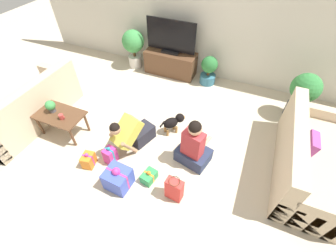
# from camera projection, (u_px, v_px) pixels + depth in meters

# --- Properties ---
(ground_plane) EXTENTS (16.00, 16.00, 0.00)m
(ground_plane) POSITION_uv_depth(u_px,v_px,m) (151.00, 147.00, 3.98)
(ground_plane) COLOR beige
(wall_back) EXTENTS (8.40, 0.06, 2.60)m
(wall_back) POSITION_uv_depth(u_px,v_px,m) (202.00, 18.00, 4.74)
(wall_back) COLOR beige
(wall_back) RESTS_ON ground_plane
(sofa_left) EXTENTS (0.87, 2.03, 0.87)m
(sofa_left) POSITION_uv_depth(u_px,v_px,m) (28.00, 108.00, 4.23)
(sofa_left) COLOR #C6B293
(sofa_left) RESTS_ON ground_plane
(sofa_right) EXTENTS (0.87, 2.03, 0.87)m
(sofa_right) POSITION_uv_depth(u_px,v_px,m) (306.00, 159.00, 3.42)
(sofa_right) COLOR #C6B293
(sofa_right) RESTS_ON ground_plane
(coffee_table) EXTENTS (0.86, 0.51, 0.45)m
(coffee_table) POSITION_uv_depth(u_px,v_px,m) (60.00, 116.00, 3.95)
(coffee_table) COLOR brown
(coffee_table) RESTS_ON ground_plane
(tv_console) EXTENTS (1.22, 0.47, 0.55)m
(tv_console) POSITION_uv_depth(u_px,v_px,m) (171.00, 63.00, 5.44)
(tv_console) COLOR brown
(tv_console) RESTS_ON ground_plane
(tv) EXTENTS (1.15, 0.20, 0.75)m
(tv) POSITION_uv_depth(u_px,v_px,m) (171.00, 38.00, 5.00)
(tv) COLOR black
(tv) RESTS_ON tv_console
(potted_plant_back_right) EXTENTS (0.37, 0.37, 0.67)m
(potted_plant_back_right) POSITION_uv_depth(u_px,v_px,m) (209.00, 70.00, 5.09)
(potted_plant_back_right) COLOR #336B84
(potted_plant_back_right) RESTS_ON ground_plane
(potted_plant_back_left) EXTENTS (0.53, 0.53, 0.93)m
(potted_plant_back_left) POSITION_uv_depth(u_px,v_px,m) (133.00, 45.00, 5.45)
(potted_plant_back_left) COLOR beige
(potted_plant_back_left) RESTS_ON ground_plane
(potted_plant_corner_right) EXTENTS (0.53, 0.53, 0.94)m
(potted_plant_corner_right) POSITION_uv_depth(u_px,v_px,m) (303.00, 92.00, 4.15)
(potted_plant_corner_right) COLOR #4C4C51
(potted_plant_corner_right) RESTS_ON ground_plane
(person_kneeling) EXTENTS (0.54, 0.83, 0.77)m
(person_kneeling) POSITION_uv_depth(u_px,v_px,m) (132.00, 133.00, 3.76)
(person_kneeling) COLOR #23232D
(person_kneeling) RESTS_ON ground_plane
(person_sitting) EXTENTS (0.60, 0.56, 0.93)m
(person_sitting) POSITION_uv_depth(u_px,v_px,m) (194.00, 147.00, 3.53)
(person_sitting) COLOR #283351
(person_sitting) RESTS_ON ground_plane
(dog) EXTENTS (0.36, 0.40, 0.37)m
(dog) POSITION_uv_depth(u_px,v_px,m) (174.00, 122.00, 4.07)
(dog) COLOR black
(dog) RESTS_ON ground_plane
(gift_box_a) EXTENTS (0.21, 0.25, 0.29)m
(gift_box_a) POSITION_uv_depth(u_px,v_px,m) (89.00, 160.00, 3.63)
(gift_box_a) COLOR orange
(gift_box_a) RESTS_ON ground_plane
(gift_box_b) EXTENTS (0.38, 0.36, 0.42)m
(gift_box_b) POSITION_uv_depth(u_px,v_px,m) (118.00, 178.00, 3.34)
(gift_box_b) COLOR #3D51BC
(gift_box_b) RESTS_ON ground_plane
(gift_box_c) EXTENTS (0.19, 0.21, 0.35)m
(gift_box_c) POSITION_uv_depth(u_px,v_px,m) (110.00, 155.00, 3.67)
(gift_box_c) COLOR #CC3389
(gift_box_c) RESTS_ON ground_plane
(gift_box_d) EXTENTS (0.22, 0.27, 0.21)m
(gift_box_d) POSITION_uv_depth(u_px,v_px,m) (149.00, 176.00, 3.46)
(gift_box_d) COLOR #2D934C
(gift_box_d) RESTS_ON ground_plane
(gift_bag_a) EXTENTS (0.26, 0.17, 0.43)m
(gift_bag_a) POSITION_uv_depth(u_px,v_px,m) (174.00, 189.00, 3.18)
(gift_bag_a) COLOR red
(gift_bag_a) RESTS_ON ground_plane
(mug) EXTENTS (0.12, 0.08, 0.09)m
(mug) POSITION_uv_depth(u_px,v_px,m) (61.00, 117.00, 3.79)
(mug) COLOR #B23D38
(mug) RESTS_ON coffee_table
(tabletop_plant) EXTENTS (0.17, 0.17, 0.22)m
(tabletop_plant) POSITION_uv_depth(u_px,v_px,m) (50.00, 106.00, 3.87)
(tabletop_plant) COLOR #4C4C51
(tabletop_plant) RESTS_ON coffee_table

